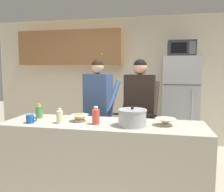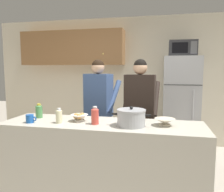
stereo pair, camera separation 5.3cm
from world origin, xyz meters
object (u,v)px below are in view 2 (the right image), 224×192
at_px(microwave, 183,49).
at_px(bottle_far_corner, 95,116).
at_px(person_by_sink, 140,104).
at_px(coffee_mug, 30,119).
at_px(person_near_pot, 99,101).
at_px(cooking_pot, 131,118).
at_px(bread_bowl, 79,117).
at_px(refrigerator, 181,105).
at_px(empty_bowl, 165,122).
at_px(bottle_mid_counter, 39,111).
at_px(bottle_near_edge, 59,116).

height_order(microwave, bottle_far_corner, microwave).
xyz_separation_m(person_by_sink, coffee_mug, (-1.19, -0.89, -0.08)).
relative_size(person_near_pot, coffee_mug, 12.86).
xyz_separation_m(cooking_pot, bread_bowl, (-0.64, 0.10, -0.04)).
height_order(microwave, person_by_sink, microwave).
xyz_separation_m(refrigerator, empty_bowl, (-0.31, -1.83, 0.08)).
relative_size(person_near_pot, empty_bowl, 7.39).
xyz_separation_m(bread_bowl, bottle_mid_counter, (-0.57, 0.07, 0.04)).
xyz_separation_m(person_near_pot, cooking_pot, (0.64, -0.94, -0.04)).
bearing_deg(refrigerator, microwave, -89.93).
bearing_deg(person_near_pot, person_by_sink, -12.45).
bearing_deg(bottle_near_edge, person_near_pot, 78.78).
distance_m(refrigerator, person_by_sink, 1.32).
xyz_separation_m(refrigerator, bread_bowl, (-1.30, -1.83, 0.09)).
xyz_separation_m(person_by_sink, bottle_far_corner, (-0.43, -0.80, -0.03)).
bearing_deg(cooking_pot, coffee_mug, -175.21).
height_order(microwave, person_near_pot, microwave).
height_order(bread_bowl, bottle_far_corner, bottle_far_corner).
bearing_deg(refrigerator, cooking_pot, -109.04).
bearing_deg(bread_bowl, bottle_near_edge, -144.04).
height_order(coffee_mug, bread_bowl, bread_bowl).
bearing_deg(empty_bowl, coffee_mug, -172.74).
bearing_deg(microwave, bottle_far_corner, -119.38).
bearing_deg(bottle_mid_counter, refrigerator, 43.13).
bearing_deg(bottle_near_edge, refrigerator, 52.77).
xyz_separation_m(person_near_pot, person_by_sink, (0.65, -0.14, -0.00)).
bearing_deg(microwave, bread_bowl, -125.79).
relative_size(refrigerator, microwave, 3.68).
bearing_deg(bottle_mid_counter, person_near_pot, 53.27).
xyz_separation_m(person_near_pot, bread_bowl, (-0.00, -0.84, -0.08)).
bearing_deg(coffee_mug, bottle_near_edge, 9.24).
relative_size(microwave, person_by_sink, 0.29).
height_order(refrigerator, person_by_sink, refrigerator).
bearing_deg(bread_bowl, person_by_sink, 46.75).
height_order(coffee_mug, bottle_mid_counter, bottle_mid_counter).
height_order(refrigerator, person_near_pot, refrigerator).
height_order(cooking_pot, bottle_mid_counter, cooking_pot).
xyz_separation_m(bread_bowl, bottle_near_edge, (-0.19, -0.14, 0.03)).
distance_m(microwave, empty_bowl, 2.06).
distance_m(refrigerator, empty_bowl, 1.86).
bearing_deg(bottle_far_corner, cooking_pot, 0.76).
height_order(person_near_pot, bread_bowl, person_near_pot).
bearing_deg(empty_bowl, person_near_pot, 139.86).
xyz_separation_m(microwave, coffee_mug, (-1.83, -2.00, -0.94)).
bearing_deg(empty_bowl, bottle_far_corner, -172.44).
relative_size(refrigerator, bottle_near_edge, 10.07).
height_order(person_near_pot, empty_bowl, person_near_pot).
xyz_separation_m(microwave, bottle_far_corner, (-1.08, -1.91, -0.89)).
relative_size(person_by_sink, empty_bowl, 7.37).
bearing_deg(bottle_mid_counter, microwave, 42.77).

